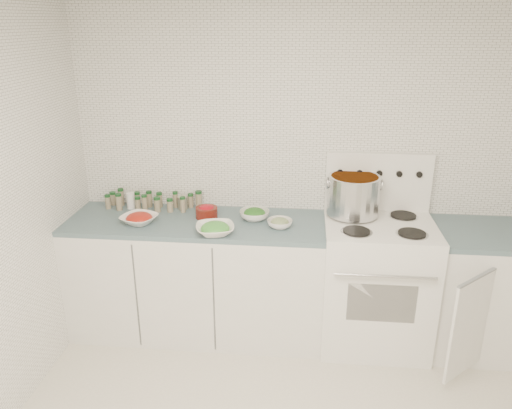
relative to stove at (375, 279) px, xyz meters
The scene contains 13 objects.
room_walls 1.66m from the stove, 112.04° to the right, with size 3.54×3.04×2.52m.
counter_left 1.31m from the stove, behind, with size 1.85×0.62×0.90m.
stove is the anchor object (origin of this frame).
counter_right 0.82m from the stove, ahead, with size 0.89×0.90×0.90m.
stock_pot 0.64m from the stove, 143.74° to the left, with size 0.39×0.37×0.28m.
bowl_tomato 1.75m from the stove, behind, with size 0.31×0.31×0.08m.
bowl_snowpea 1.22m from the stove, 169.11° to the right, with size 0.31×0.31×0.09m.
bowl_broccoli 0.99m from the stove, behind, with size 0.26×0.26×0.09m.
bowl_zucchini 0.82m from the stove, behind, with size 0.20×0.20×0.07m.
bowl_pepper 1.32m from the stove, behind, with size 0.16×0.16×0.10m.
salt_canister 1.92m from the stove, behind, with size 0.06×0.06×0.12m, color white.
tin_can 1.54m from the stove, behind, with size 0.08×0.08×0.10m, color #B6B09A.
spice_cluster 1.77m from the stove, behind, with size 0.73×0.16×0.14m.
Camera 1 is at (-0.06, -2.07, 2.26)m, focal length 35.00 mm.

